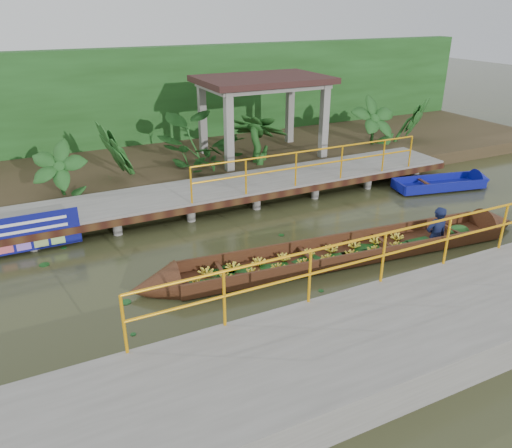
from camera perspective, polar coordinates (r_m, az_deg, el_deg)
name	(u,v)px	position (r m, az deg, el deg)	size (l,w,h in m)	color
ground	(269,254)	(11.93, 1.46, -3.43)	(80.00, 80.00, 0.00)	#2F341A
land_strip	(173,163)	(18.36, -9.47, 6.94)	(30.00, 8.00, 0.45)	#372D1B
far_dock	(215,191)	(14.62, -4.67, 3.81)	(16.00, 2.06, 1.66)	slate
near_dock	(430,326)	(9.43, 19.24, -10.91)	(18.00, 2.40, 1.73)	slate
pavilion	(263,88)	(17.78, 0.75, 15.28)	(4.40, 3.00, 3.00)	slate
foliage_backdrop	(150,102)	(20.30, -11.98, 13.53)	(30.00, 0.80, 4.00)	#194014
vendor_boat	(356,247)	(11.99, 11.39, -2.63)	(10.14, 1.91, 2.07)	#351B0E
moored_blue_boat	(461,183)	(17.56, 22.34, 4.38)	(3.49, 1.52, 0.81)	#0C1185
blue_banner	(14,235)	(12.85, -25.89, -1.16)	(2.92, 0.04, 0.91)	navy
tropical_plants	(256,142)	(16.89, -0.03, 9.32)	(14.24, 1.24, 1.55)	#194014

